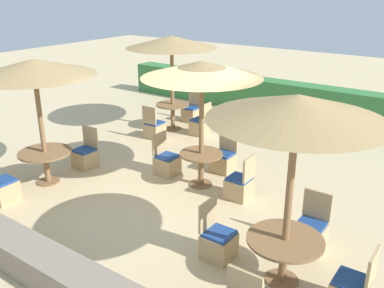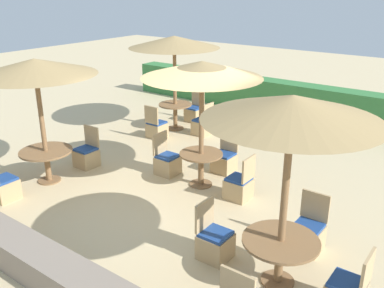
{
  "view_description": "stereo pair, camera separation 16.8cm",
  "coord_description": "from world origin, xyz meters",
  "views": [
    {
      "loc": [
        4.78,
        -6.14,
        4.04
      ],
      "look_at": [
        0.0,
        0.6,
        0.9
      ],
      "focal_mm": 40.0,
      "sensor_mm": 36.0,
      "label": 1
    },
    {
      "loc": [
        4.91,
        -6.04,
        4.04
      ],
      "look_at": [
        0.0,
        0.6,
        0.9
      ],
      "focal_mm": 40.0,
      "sensor_mm": 36.0,
      "label": 2
    }
  ],
  "objects": [
    {
      "name": "round_table_front_right",
      "position": [
        2.9,
        -1.25,
        0.56
      ],
      "size": [
        1.08,
        1.08,
        0.7
      ],
      "color": "olive",
      "rests_on": "ground_plane"
    },
    {
      "name": "patio_chair_back_left_south",
      "position": [
        -2.51,
        2.35,
        0.26
      ],
      "size": [
        0.46,
        0.46,
        0.93
      ],
      "color": "tan",
      "rests_on": "ground_plane"
    },
    {
      "name": "ground_plane",
      "position": [
        0.0,
        0.0,
        0.0
      ],
      "size": [
        40.0,
        40.0,
        0.0
      ],
      "primitive_type": "plane",
      "color": "#D1BA8C"
    },
    {
      "name": "patio_chair_center_east",
      "position": [
        1.15,
        0.61,
        0.26
      ],
      "size": [
        0.46,
        0.46,
        0.93
      ],
      "rotation": [
        0.0,
        0.0,
        1.57
      ],
      "color": "tan",
      "rests_on": "ground_plane"
    },
    {
      "name": "parasol_center",
      "position": [
        0.19,
        0.66,
        2.45
      ],
      "size": [
        2.39,
        2.39,
        2.63
      ],
      "color": "olive",
      "rests_on": "ground_plane"
    },
    {
      "name": "patio_chair_front_right_north",
      "position": [
        2.91,
        -0.22,
        0.26
      ],
      "size": [
        0.46,
        0.46,
        0.93
      ],
      "rotation": [
        0.0,
        0.0,
        3.14
      ],
      "color": "tan",
      "rests_on": "ground_plane"
    },
    {
      "name": "patio_chair_back_left_north",
      "position": [
        -2.56,
        4.18,
        0.26
      ],
      "size": [
        0.46,
        0.46,
        0.93
      ],
      "rotation": [
        0.0,
        0.0,
        3.14
      ],
      "color": "tan",
      "rests_on": "ground_plane"
    },
    {
      "name": "stone_border",
      "position": [
        0.0,
        -3.21,
        0.24
      ],
      "size": [
        10.0,
        0.56,
        0.47
      ],
      "primitive_type": "cube",
      "color": "gray",
      "rests_on": "ground_plane"
    },
    {
      "name": "parasol_front_left",
      "position": [
        -2.56,
        -1.14,
        2.46
      ],
      "size": [
        2.44,
        2.44,
        2.64
      ],
      "color": "olive",
      "rests_on": "ground_plane"
    },
    {
      "name": "hedge_row",
      "position": [
        0.0,
        6.47,
        0.53
      ],
      "size": [
        13.0,
        0.7,
        1.07
      ],
      "primitive_type": "cube",
      "color": "#387A3D",
      "rests_on": "ground_plane"
    },
    {
      "name": "patio_chair_back_left_east",
      "position": [
        -1.63,
        3.3,
        0.26
      ],
      "size": [
        0.46,
        0.46,
        0.93
      ],
      "rotation": [
        0.0,
        0.0,
        1.57
      ],
      "color": "tan",
      "rests_on": "ground_plane"
    },
    {
      "name": "round_table_back_left",
      "position": [
        -2.56,
        3.24,
        0.57
      ],
      "size": [
        0.95,
        0.95,
        0.76
      ],
      "color": "olive",
      "rests_on": "ground_plane"
    },
    {
      "name": "patio_chair_center_west",
      "position": [
        -0.75,
        0.67,
        0.26
      ],
      "size": [
        0.46,
        0.46,
        0.93
      ],
      "rotation": [
        0.0,
        0.0,
        -1.57
      ],
      "color": "tan",
      "rests_on": "ground_plane"
    },
    {
      "name": "patio_chair_front_left_south",
      "position": [
        -2.56,
        -2.18,
        0.26
      ],
      "size": [
        0.46,
        0.46,
        0.93
      ],
      "color": "tan",
      "rests_on": "ground_plane"
    },
    {
      "name": "round_table_front_left",
      "position": [
        -2.56,
        -1.14,
        0.57
      ],
      "size": [
        1.1,
        1.1,
        0.71
      ],
      "color": "olive",
      "rests_on": "ground_plane"
    },
    {
      "name": "parasol_back_left",
      "position": [
        -2.56,
        3.24,
        2.5
      ],
      "size": [
        2.52,
        2.52,
        2.67
      ],
      "color": "olive",
      "rests_on": "ground_plane"
    },
    {
      "name": "patio_chair_center_north",
      "position": [
        0.21,
        1.53,
        0.26
      ],
      "size": [
        0.46,
        0.46,
        0.93
      ],
      "rotation": [
        0.0,
        0.0,
        3.14
      ],
      "color": "tan",
      "rests_on": "ground_plane"
    },
    {
      "name": "patio_chair_front_right_west",
      "position": [
        1.84,
        -1.3,
        0.26
      ],
      "size": [
        0.46,
        0.46,
        0.93
      ],
      "rotation": [
        0.0,
        0.0,
        -1.57
      ],
      "color": "tan",
      "rests_on": "ground_plane"
    },
    {
      "name": "patio_chair_front_left_north",
      "position": [
        -2.52,
        -0.11,
        0.26
      ],
      "size": [
        0.46,
        0.46,
        0.93
      ],
      "rotation": [
        0.0,
        0.0,
        3.14
      ],
      "color": "tan",
      "rests_on": "ground_plane"
    },
    {
      "name": "parasol_front_right",
      "position": [
        2.9,
        -1.25,
        2.58
      ],
      "size": [
        2.29,
        2.29,
        2.76
      ],
      "color": "olive",
      "rests_on": "ground_plane"
    },
    {
      "name": "round_table_center",
      "position": [
        0.19,
        0.66,
        0.54
      ],
      "size": [
        0.9,
        0.9,
        0.72
      ],
      "color": "olive",
      "rests_on": "ground_plane"
    }
  ]
}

